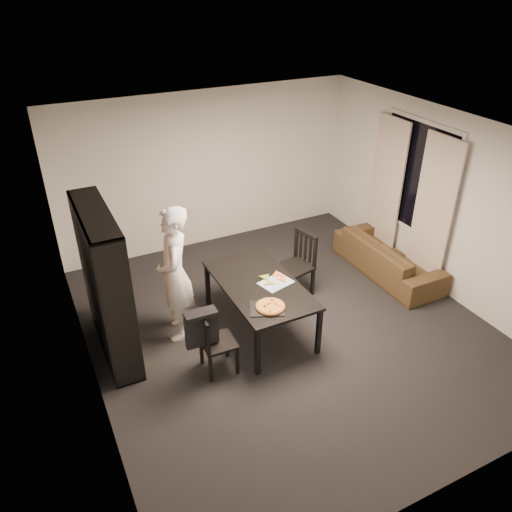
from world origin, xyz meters
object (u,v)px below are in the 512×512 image
bookshelf (106,285)px  baking_tray (267,308)px  pepperoni_pizza (270,306)px  sofa (388,257)px  dining_table (259,287)px  person (175,274)px  chair_left (212,339)px  chair_right (300,260)px

bookshelf → baking_tray: 1.92m
pepperoni_pizza → sofa: (2.55, 0.88, -0.44)m
bookshelf → dining_table: (1.82, -0.44, -0.31)m
sofa → person: bearing=89.5°
person → sofa: (3.42, -0.03, -0.62)m
chair_left → sofa: chair_left is taller
chair_right → baking_tray: bearing=-60.1°
baking_tray → pepperoni_pizza: pepperoni_pizza is taller
chair_left → sofa: size_ratio=0.43×
dining_table → person: size_ratio=0.93×
chair_right → sofa: 1.56m
bookshelf → dining_table: size_ratio=1.13×
dining_table → pepperoni_pizza: size_ratio=4.79×
baking_tray → bookshelf: bearing=149.6°
chair_left → baking_tray: (0.70, -0.03, 0.23)m
chair_right → baking_tray: size_ratio=2.39×
dining_table → baking_tray: 0.56m
chair_left → baking_tray: bearing=-90.0°
chair_right → person: 1.93m
bookshelf → chair_right: 2.75m
dining_table → baking_tray: (-0.17, -0.53, 0.07)m
bookshelf → sofa: size_ratio=0.99×
dining_table → person: bearing=159.8°
bookshelf → sofa: bearing=-1.3°
baking_tray → sofa: size_ratio=0.21×
dining_table → chair_right: bearing=28.9°
dining_table → chair_right: (0.90, 0.50, -0.09)m
dining_table → sofa: bearing=7.9°
chair_right → pepperoni_pizza: (-1.02, -1.03, 0.18)m
bookshelf → baking_tray: (1.65, -0.97, -0.25)m
bookshelf → sofa: (4.24, -0.10, -0.67)m
bookshelf → chair_right: (2.71, 0.06, -0.41)m
bookshelf → pepperoni_pizza: bookshelf is taller
chair_left → person: person is taller
person → baking_tray: bearing=59.8°
baking_tray → pepperoni_pizza: 0.05m
dining_table → chair_left: bearing=-150.0°
chair_left → chair_right: size_ratio=0.87×
dining_table → chair_right: chair_right is taller
dining_table → baking_tray: bearing=-107.8°
chair_right → bookshelf: bearing=-102.7°
dining_table → person: person is taller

